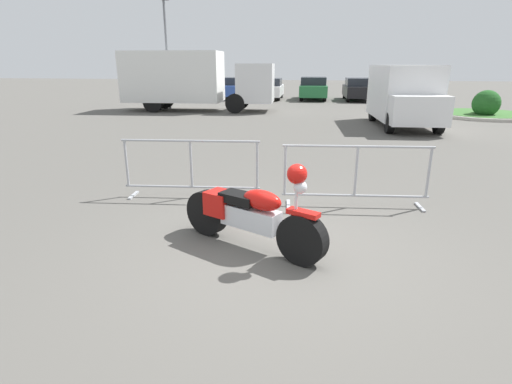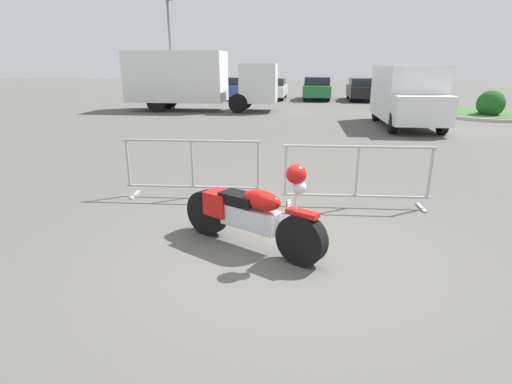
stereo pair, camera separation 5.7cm
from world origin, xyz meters
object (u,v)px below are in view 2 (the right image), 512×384
object	(u,v)px
delivery_van	(407,94)
parked_car_white	(273,89)
parked_car_black	(362,89)
street_lamp	(170,37)
motorcycle	(250,214)
crowd_barrier_far	(357,176)
box_truck	(194,79)
parked_car_green	(317,88)
parked_car_silver	(192,88)
pedestrian	(411,93)
parked_car_blue	(232,88)
crowd_barrier_near	(192,168)

from	to	relation	value
delivery_van	parked_car_white	size ratio (longest dim) A/B	1.21
parked_car_black	street_lamp	xyz separation A→B (m)	(-10.60, -7.08, 2.97)
motorcycle	crowd_barrier_far	bearing A→B (deg)	78.55
box_truck	delivery_van	size ratio (longest dim) A/B	1.53
box_truck	parked_car_green	world-z (taller)	box_truck
delivery_van	street_lamp	xyz separation A→B (m)	(-11.53, 4.75, 2.47)
parked_car_silver	pedestrian	xyz separation A→B (m)	(14.04, -6.47, 0.20)
crowd_barrier_far	parked_car_silver	world-z (taller)	parked_car_silver
box_truck	delivery_van	bearing A→B (deg)	-25.28
crowd_barrier_far	parked_car_black	distance (m)	21.91
motorcycle	pedestrian	xyz separation A→B (m)	(4.90, 17.36, 0.45)
box_truck	parked_car_blue	size ratio (longest dim) A/B	1.80
crowd_barrier_far	pedestrian	xyz separation A→B (m)	(3.45, 15.48, 0.36)
parked_car_silver	parked_car_blue	size ratio (longest dim) A/B	0.98
parked_car_green	parked_car_black	size ratio (longest dim) A/B	1.03
parked_car_black	box_truck	bearing A→B (deg)	129.10
crowd_barrier_near	parked_car_white	bearing A→B (deg)	94.42
crowd_barrier_far	parked_car_silver	distance (m)	24.37
box_truck	parked_car_white	distance (m)	8.57
crowd_barrier_near	parked_car_white	size ratio (longest dim) A/B	0.58
box_truck	delivery_van	world-z (taller)	box_truck
pedestrian	street_lamp	world-z (taller)	street_lamp
motorcycle	crowd_barrier_near	distance (m)	2.37
box_truck	parked_car_silver	distance (m)	8.67
parked_car_green	parked_car_silver	bearing A→B (deg)	87.93
box_truck	parked_car_white	xyz separation A→B (m)	(3.03, 7.96, -0.92)
parked_car_green	motorcycle	bearing A→B (deg)	177.88
parked_car_silver	box_truck	bearing A→B (deg)	-162.20
motorcycle	pedestrian	size ratio (longest dim) A/B	1.21
delivery_van	parked_car_blue	bearing A→B (deg)	-144.60
parked_car_white	parked_car_green	distance (m)	3.01
pedestrian	box_truck	bearing A→B (deg)	166.84
parked_car_green	street_lamp	distance (m)	10.89
parked_car_white	parked_car_black	size ratio (longest dim) A/B	0.96
motorcycle	crowd_barrier_near	bearing A→B (deg)	153.65
parked_car_silver	street_lamp	size ratio (longest dim) A/B	0.75
crowd_barrier_far	parked_car_silver	bearing A→B (deg)	115.76
parked_car_blue	parked_car_silver	bearing A→B (deg)	87.42
crowd_barrier_near	parked_car_silver	bearing A→B (deg)	109.33
motorcycle	box_truck	bearing A→B (deg)	137.49
parked_car_silver	parked_car_black	bearing A→B (deg)	-92.85
parked_car_white	parked_car_green	bearing A→B (deg)	-88.87
box_truck	parked_car_black	distance (m)	12.11
motorcycle	street_lamp	distance (m)	18.65
box_truck	parked_car_blue	bearing A→B (deg)	85.59
box_truck	parked_car_green	bearing A→B (deg)	49.24
box_truck	pedestrian	distance (m)	11.20
delivery_van	pedestrian	bearing A→B (deg)	164.23
delivery_van	parked_car_black	world-z (taller)	delivery_van
motorcycle	delivery_van	world-z (taller)	delivery_van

